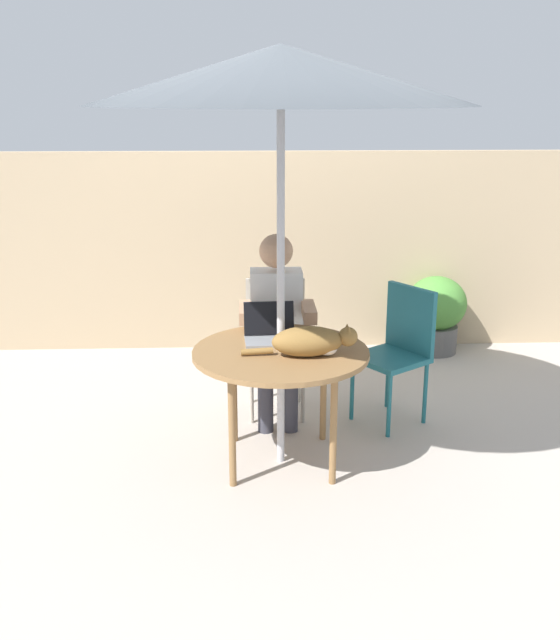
{
  "coord_description": "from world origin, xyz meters",
  "views": [
    {
      "loc": [
        -0.17,
        -3.97,
        2.1
      ],
      "look_at": [
        0.0,
        0.1,
        0.85
      ],
      "focal_mm": 41.39,
      "sensor_mm": 36.0,
      "label": 1
    }
  ],
  "objects": [
    {
      "name": "ground_plane",
      "position": [
        0.0,
        0.0,
        0.0
      ],
      "size": [
        14.0,
        14.0,
        0.0
      ],
      "primitive_type": "plane",
      "color": "#ADA399"
    },
    {
      "name": "chair_occupied",
      "position": [
        0.0,
        0.8,
        0.53
      ],
      "size": [
        0.4,
        0.4,
        0.9
      ],
      "color": "#B2A899",
      "rests_on": "ground"
    },
    {
      "name": "potted_plant_near_fence",
      "position": [
        1.39,
        1.91,
        0.36
      ],
      "size": [
        0.5,
        0.5,
        0.65
      ],
      "color": "#595654",
      "rests_on": "ground"
    },
    {
      "name": "cat",
      "position": [
        0.17,
        -0.1,
        0.78
      ],
      "size": [
        0.65,
        0.21,
        0.17
      ],
      "color": "olive",
      "rests_on": "patio_table"
    },
    {
      "name": "fence_back",
      "position": [
        0.0,
        2.13,
        0.83
      ],
      "size": [
        5.33,
        0.08,
        1.66
      ],
      "primitive_type": "cube",
      "color": "tan",
      "rests_on": "ground"
    },
    {
      "name": "chair_empty",
      "position": [
        0.81,
        0.58,
        0.53
      ],
      "size": [
        0.56,
        0.56,
        0.9
      ],
      "color": "#1E606B",
      "rests_on": "ground"
    },
    {
      "name": "patio_umbrella",
      "position": [
        0.0,
        0.0,
        2.19
      ],
      "size": [
        2.03,
        2.03,
        2.35
      ],
      "color": "#B7B7BC",
      "rests_on": "ground"
    },
    {
      "name": "laptop",
      "position": [
        -0.06,
        0.2,
        0.76
      ],
      "size": [
        0.31,
        0.27,
        0.21
      ],
      "color": "gray",
      "rests_on": "patio_table"
    },
    {
      "name": "person_seated",
      "position": [
        0.0,
        0.64,
        0.7
      ],
      "size": [
        0.48,
        0.48,
        1.24
      ],
      "color": "white",
      "rests_on": "ground"
    },
    {
      "name": "patio_table",
      "position": [
        0.0,
        0.0,
        0.64
      ],
      "size": [
        1.02,
        1.02,
        0.7
      ],
      "color": "olive",
      "rests_on": "ground"
    }
  ]
}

